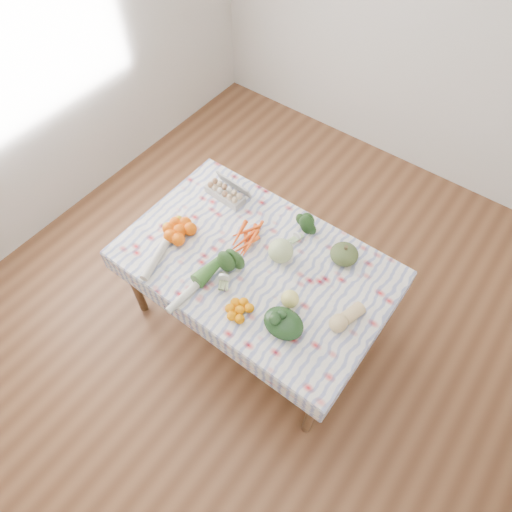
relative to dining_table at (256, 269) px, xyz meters
The scene contains 17 objects.
ground 0.68m from the dining_table, ahead, with size 4.50×4.50×0.00m, color brown.
wall_back 2.36m from the dining_table, 90.00° to the left, with size 4.00×0.04×2.80m, color silver.
dining_table is the anchor object (origin of this frame).
tablecloth 0.08m from the dining_table, ahead, with size 1.66×1.06×0.01m, color white.
egg_carton 0.59m from the dining_table, 148.48° to the left, with size 0.29×0.11×0.08m, color #B4B3AE.
carrot_bunch 0.20m from the dining_table, 149.66° to the left, with size 0.25×0.23×0.05m, color #EA4D11.
kale_bunch 0.39m from the dining_table, 72.24° to the left, with size 0.15×0.13×0.13m, color #1C3C15.
kabocha_squash 0.56m from the dining_table, 38.56° to the left, with size 0.17×0.17×0.11m, color #46592B.
cabbage 0.22m from the dining_table, 46.52° to the left, with size 0.15×0.15×0.15m, color #ACC07F.
butternut_squash 0.66m from the dining_table, ahead, with size 0.10×0.22×0.10m, color #DABB7C.
orange_cluster 0.55m from the dining_table, 166.01° to the right, with size 0.27×0.27×0.09m, color #FB5D04.
broccoli 0.25m from the dining_table, 116.65° to the right, with size 0.17×0.17×0.13m, color #295120.
mandarin_cluster 0.38m from the dining_table, 67.78° to the right, with size 0.19×0.19×0.06m, color orange.
grapefruit 0.38m from the dining_table, 19.75° to the right, with size 0.10×0.10×0.10m, color #E8DF6C.
spinach_bag 0.49m from the dining_table, 34.41° to the right, with size 0.24×0.19×0.10m, color black.
daikon 0.62m from the dining_table, 145.24° to the right, with size 0.05×0.05×0.38m, color beige.
leek 0.42m from the dining_table, 115.11° to the right, with size 0.05×0.05×0.45m, color beige.
Camera 1 is at (0.96, -1.28, 3.08)m, focal length 32.00 mm.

